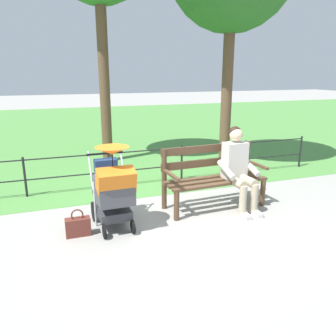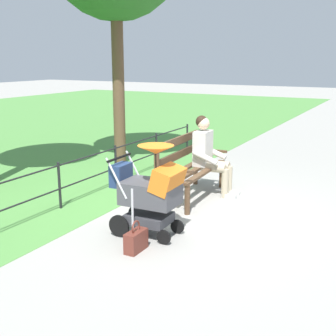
% 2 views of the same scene
% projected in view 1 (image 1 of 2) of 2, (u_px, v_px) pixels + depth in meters
% --- Properties ---
extents(ground_plane, '(60.00, 60.00, 0.00)m').
position_uv_depth(ground_plane, '(175.00, 213.00, 5.15)').
color(ground_plane, '#9E9B93').
extents(grass_lawn, '(40.00, 16.00, 0.01)m').
position_uv_depth(grass_lawn, '(95.00, 127.00, 13.13)').
color(grass_lawn, '#518E42').
rests_on(grass_lawn, ground).
extents(park_bench, '(1.62, 0.67, 0.96)m').
position_uv_depth(park_bench, '(212.00, 174.00, 5.33)').
color(park_bench, brown).
rests_on(park_bench, ground).
extents(person_on_bench, '(0.55, 0.74, 1.28)m').
position_uv_depth(person_on_bench, '(238.00, 166.00, 5.19)').
color(person_on_bench, tan).
rests_on(person_on_bench, ground).
extents(stroller, '(0.52, 0.90, 1.15)m').
position_uv_depth(stroller, '(113.00, 186.00, 4.53)').
color(stroller, black).
rests_on(stroller, ground).
extents(handbag, '(0.32, 0.14, 0.37)m').
position_uv_depth(handbag, '(78.00, 226.00, 4.42)').
color(handbag, brown).
rests_on(handbag, ground).
extents(park_fence, '(7.20, 0.04, 0.70)m').
position_uv_depth(park_fence, '(147.00, 162.00, 6.42)').
color(park_fence, black).
rests_on(park_fence, ground).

